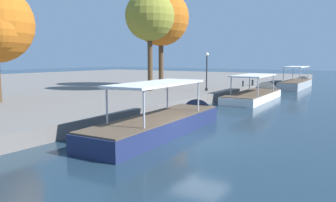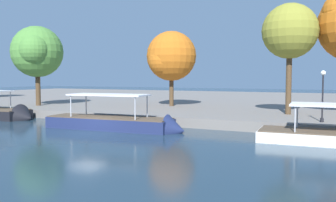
# 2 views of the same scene
# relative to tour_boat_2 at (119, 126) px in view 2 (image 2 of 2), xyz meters

# --- Properties ---
(ground_plane) EXTENTS (220.00, 220.00, 0.00)m
(ground_plane) POSITION_rel_tour_boat_2_xyz_m (-0.91, -2.84, -0.31)
(ground_plane) COLOR #1E3342
(dock_promenade) EXTENTS (120.00, 55.00, 0.84)m
(dock_promenade) POSITION_rel_tour_boat_2_xyz_m (-0.91, 30.73, 0.10)
(dock_promenade) COLOR slate
(dock_promenade) RESTS_ON ground_plane
(tour_boat_2) EXTENTS (12.02, 3.48, 3.88)m
(tour_boat_2) POSITION_rel_tour_boat_2_xyz_m (0.00, 0.00, 0.00)
(tour_boat_2) COLOR navy
(tour_boat_2) RESTS_ON ground_plane
(lamp_post) EXTENTS (0.37, 0.37, 3.90)m
(lamp_post) POSITION_rel_tour_boat_2_xyz_m (14.88, 5.15, 2.83)
(lamp_post) COLOR black
(lamp_post) RESTS_ON dock_promenade
(tree_0) EXTENTS (4.97, 4.97, 10.02)m
(tree_0) POSITION_rel_tour_boat_2_xyz_m (11.65, 10.13, 7.96)
(tree_0) COLOR #4C3823
(tree_0) RESTS_ON dock_promenade
(tree_2) EXTENTS (5.93, 5.81, 8.76)m
(tree_2) POSITION_rel_tour_boat_2_xyz_m (-2.23, 14.09, 6.45)
(tree_2) COLOR #4C3823
(tree_2) RESTS_ON dock_promenade
(tree_4) EXTENTS (6.04, 6.23, 9.43)m
(tree_4) POSITION_rel_tour_boat_2_xyz_m (-16.44, 7.50, 7.08)
(tree_4) COLOR #4C3823
(tree_4) RESTS_ON dock_promenade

